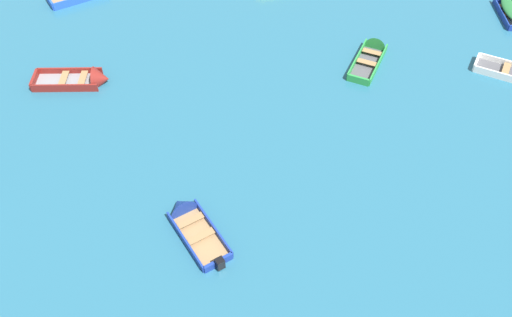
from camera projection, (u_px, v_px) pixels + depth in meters
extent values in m
cube|color=gray|center=(509.00, 15.00, 37.60)|extent=(1.24, 3.40, 0.10)
cube|color=navy|center=(501.00, 13.00, 37.50)|extent=(0.23, 3.50, 0.41)
cube|color=#937047|center=(511.00, 14.00, 37.31)|extent=(1.06, 0.41, 0.03)
cube|color=#937047|center=(506.00, 6.00, 38.00)|extent=(1.06, 0.41, 0.03)
ellipsoid|color=#236633|center=(511.00, 9.00, 37.25)|extent=(1.18, 3.10, 0.36)
cube|color=blue|center=(50.00, 3.00, 38.29)|extent=(0.91, 1.22, 0.55)
cube|color=gray|center=(68.00, 82.00, 32.73)|extent=(3.82, 1.73, 0.13)
cube|color=maroon|center=(70.00, 71.00, 33.12)|extent=(3.88, 0.37, 0.51)
cube|color=maroon|center=(64.00, 88.00, 32.05)|extent=(3.88, 0.37, 0.51)
cube|color=maroon|center=(35.00, 80.00, 32.56)|extent=(0.27, 1.54, 0.51)
cone|color=maroon|center=(101.00, 79.00, 32.59)|extent=(0.99, 1.56, 1.50)
cube|color=#937047|center=(64.00, 78.00, 32.51)|extent=(0.50, 1.43, 0.03)
cube|color=#937047|center=(83.00, 78.00, 32.52)|extent=(0.50, 1.43, 0.03)
cube|color=#4C4C51|center=(508.00, 73.00, 33.29)|extent=(3.98, 2.76, 0.12)
cube|color=white|center=(511.00, 65.00, 33.60)|extent=(3.62, 1.67, 0.47)
cube|color=white|center=(507.00, 78.00, 32.73)|extent=(3.62, 1.67, 0.47)
cube|color=white|center=(476.00, 62.00, 33.77)|extent=(0.71, 1.36, 0.47)
cube|color=#937047|center=(506.00, 69.00, 33.16)|extent=(0.90, 1.35, 0.03)
cube|color=#99754C|center=(199.00, 236.00, 25.22)|extent=(3.09, 3.58, 0.10)
cube|color=navy|center=(185.00, 241.00, 24.85)|extent=(2.14, 2.97, 0.40)
cube|color=navy|center=(213.00, 227.00, 25.37)|extent=(2.14, 2.97, 0.40)
cube|color=navy|center=(218.00, 263.00, 24.08)|extent=(1.25, 0.94, 0.40)
cone|color=navy|center=(181.00, 207.00, 26.17)|extent=(1.61, 1.47, 1.39)
cube|color=#937047|center=(201.00, 236.00, 24.95)|extent=(1.28, 1.05, 0.03)
cube|color=#937047|center=(190.00, 220.00, 25.54)|extent=(1.28, 1.05, 0.03)
cube|color=black|center=(220.00, 263.00, 23.90)|extent=(0.50, 0.49, 0.56)
cube|color=#4C4C51|center=(367.00, 64.00, 33.94)|extent=(2.56, 3.99, 0.12)
cube|color=#288C3D|center=(357.00, 59.00, 34.00)|extent=(1.51, 3.71, 0.47)
cube|color=#288C3D|center=(378.00, 64.00, 33.62)|extent=(1.51, 3.71, 0.47)
cube|color=#288C3D|center=(358.00, 80.00, 32.59)|extent=(1.30, 0.61, 0.47)
cone|color=#288C3D|center=(377.00, 43.00, 35.07)|extent=(1.55, 1.32, 1.31)
cube|color=#937047|center=(367.00, 62.00, 33.61)|extent=(1.29, 0.82, 0.03)
cube|color=#937047|center=(372.00, 52.00, 34.33)|extent=(1.29, 0.82, 0.03)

